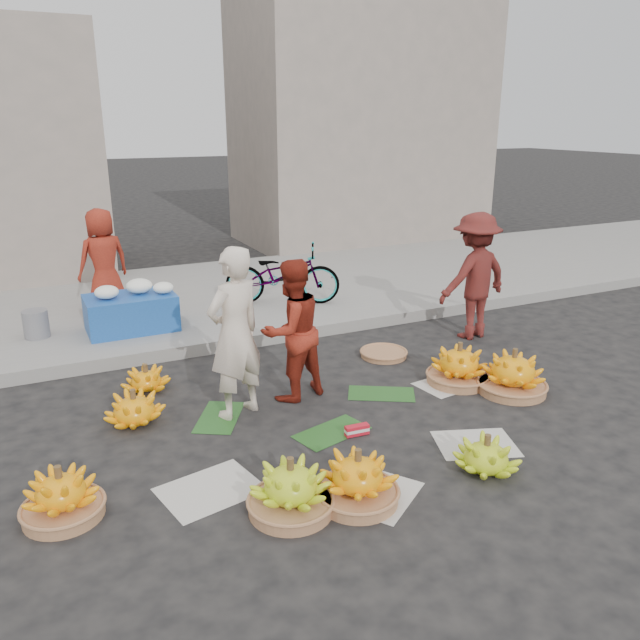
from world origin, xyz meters
name	(u,v)px	position (x,y,z in m)	size (l,w,h in m)	color
ground	(332,421)	(0.00, 0.00, 0.00)	(80.00, 80.00, 0.00)	black
curb	(250,339)	(0.00, 2.20, 0.07)	(40.00, 0.25, 0.15)	gray
sidewalk	(203,297)	(0.00, 4.30, 0.06)	(40.00, 4.00, 0.12)	gray
building_right	(360,123)	(4.50, 7.70, 2.50)	(5.00, 3.00, 5.00)	gray
newspaper_scatter	(377,462)	(0.00, -0.80, 0.00)	(3.20, 1.80, 0.00)	beige
banana_leaves	(312,413)	(-0.10, 0.20, 0.00)	(2.00, 1.00, 0.00)	#1B4D19
banana_bunch_0	(62,496)	(-2.30, -0.48, 0.16)	(0.54, 0.54, 0.39)	#945F3E
banana_bunch_1	(291,489)	(-0.87, -1.10, 0.18)	(0.66, 0.66, 0.42)	#945F3E
banana_bunch_2	(358,480)	(-0.39, -1.19, 0.17)	(0.59, 0.59, 0.41)	#945F3E
banana_bunch_3	(486,456)	(0.70, -1.26, 0.13)	(0.50, 0.50, 0.31)	#97C01B
banana_bunch_4	(513,373)	(1.90, -0.21, 0.20)	(0.67, 0.67, 0.46)	#945F3E
banana_bunch_5	(459,366)	(1.56, 0.20, 0.19)	(0.63, 0.63, 0.44)	#945F3E
banana_bunch_6	(134,409)	(-1.61, 0.72, 0.14)	(0.57, 0.57, 0.32)	#FFA70C
banana_bunch_7	(146,379)	(-1.38, 1.41, 0.11)	(0.53, 0.53, 0.28)	#FFA70C
basket_spare	(384,354)	(1.25, 1.17, 0.03)	(0.52, 0.52, 0.06)	#945F3E
incense_stack	(357,430)	(0.07, -0.34, 0.05)	(0.21, 0.07, 0.09)	red
vendor_cream	(235,333)	(-0.72, 0.50, 0.79)	(0.57, 0.38, 1.57)	beige
vendor_red	(292,330)	(-0.12, 0.63, 0.69)	(0.67, 0.52, 1.37)	#9E2B18
man_striped	(474,276)	(2.59, 1.30, 0.77)	(1.00, 0.58, 1.55)	maroon
flower_table	(131,310)	(-1.23, 3.02, 0.37)	(1.06, 0.67, 0.61)	#18489D
grey_bucket	(36,324)	(-2.30, 3.23, 0.28)	(0.29, 0.29, 0.33)	slate
flower_vendor	(103,260)	(-1.39, 4.04, 0.81)	(0.67, 0.44, 1.37)	#9E2B18
bicycle	(282,274)	(0.87, 3.29, 0.54)	(1.59, 0.55, 0.84)	gray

